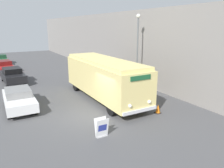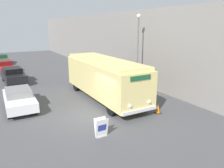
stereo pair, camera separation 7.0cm
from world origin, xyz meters
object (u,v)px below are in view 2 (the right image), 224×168
object	(u,v)px
sign_board	(101,128)
parked_car_near	(19,98)
streetlamp	(138,42)
parked_car_distant	(2,59)
vintage_bus	(104,77)
parked_car_far	(5,66)
parked_car_mid	(13,75)
traffic_cone	(158,109)

from	to	relation	value
sign_board	parked_car_near	xyz separation A→B (m)	(-3.11, 6.36, 0.23)
streetlamp	parked_car_distant	xyz separation A→B (m)	(-9.76, 20.71, -3.48)
sign_board	streetlamp	distance (m)	10.02
vintage_bus	parked_car_far	distance (m)	15.96
sign_board	parked_car_far	xyz separation A→B (m)	(-3.01, 20.09, 0.28)
parked_car_near	streetlamp	bearing A→B (deg)	1.00
streetlamp	parked_car_mid	size ratio (longest dim) A/B	1.45
streetlamp	parked_car_mid	bearing A→B (deg)	141.01
parked_car_far	sign_board	bearing A→B (deg)	-87.23
parked_car_mid	traffic_cone	distance (m)	14.97
streetlamp	traffic_cone	bearing A→B (deg)	-111.77
parked_car_far	parked_car_distant	size ratio (longest dim) A/B	1.22
parked_car_near	traffic_cone	xyz separation A→B (m)	(7.74, -5.37, -0.43)
parked_car_mid	traffic_cone	bearing A→B (deg)	-64.19
sign_board	parked_car_mid	distance (m)	14.30
vintage_bus	parked_car_far	bearing A→B (deg)	111.90
parked_car_mid	streetlamp	bearing A→B (deg)	-42.48
streetlamp	parked_car_near	size ratio (longest dim) A/B	1.44
sign_board	traffic_cone	world-z (taller)	sign_board
sign_board	parked_car_distant	size ratio (longest dim) A/B	0.25
parked_car_near	traffic_cone	bearing A→B (deg)	-33.84
streetlamp	parked_car_mid	world-z (taller)	streetlamp
parked_car_mid	sign_board	bearing A→B (deg)	-82.63
vintage_bus	sign_board	world-z (taller)	vintage_bus
parked_car_distant	traffic_cone	distance (m)	27.18
parked_car_far	traffic_cone	size ratio (longest dim) A/B	8.47
parked_car_near	vintage_bus	bearing A→B (deg)	-8.93
parked_car_near	parked_car_far	size ratio (longest dim) A/B	0.91
parked_car_far	traffic_cone	world-z (taller)	parked_car_far
sign_board	parked_car_distant	distance (m)	27.25
sign_board	parked_car_mid	size ratio (longest dim) A/B	0.23
streetlamp	traffic_cone	size ratio (longest dim) A/B	11.15
parked_car_near	parked_car_distant	size ratio (longest dim) A/B	1.11
traffic_cone	parked_car_distant	bearing A→B (deg)	106.26
sign_board	parked_car_near	bearing A→B (deg)	116.07
sign_board	parked_car_mid	world-z (taller)	parked_car_mid
vintage_bus	parked_car_near	world-z (taller)	vintage_bus
parked_car_mid	parked_car_far	world-z (taller)	parked_car_mid
vintage_bus	parked_car_mid	distance (m)	10.43
parked_car_near	parked_car_mid	bearing A→B (deg)	87.78
vintage_bus	traffic_cone	world-z (taller)	vintage_bus
sign_board	parked_car_distant	bearing A→B (deg)	96.29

